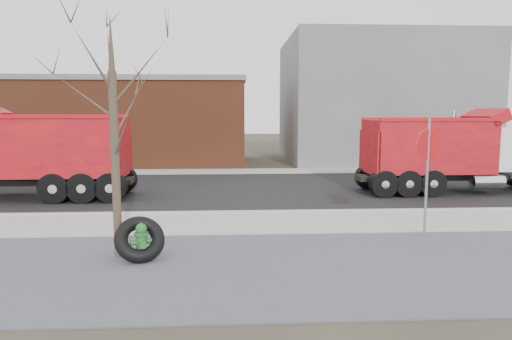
{
  "coord_description": "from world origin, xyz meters",
  "views": [
    {
      "loc": [
        -0.71,
        -12.42,
        3.12
      ],
      "look_at": [
        0.03,
        1.47,
        1.4
      ],
      "focal_mm": 32.0,
      "sensor_mm": 36.0,
      "label": 1
    }
  ],
  "objects": [
    {
      "name": "dump_truck_red_b",
      "position": [
        -8.1,
        4.51,
        1.74
      ],
      "size": [
        8.09,
        2.48,
        3.42
      ],
      "rotation": [
        0.0,
        0.0,
        3.16
      ],
      "color": "black",
      "rests_on": "ground"
    },
    {
      "name": "curb",
      "position": [
        0.0,
        1.55,
        0.06
      ],
      "size": [
        60.0,
        0.15,
        0.11
      ],
      "primitive_type": "cube",
      "color": "#9E9B93",
      "rests_on": "ground"
    },
    {
      "name": "sidewalk",
      "position": [
        0.0,
        0.25,
        0.03
      ],
      "size": [
        60.0,
        2.5,
        0.06
      ],
      "primitive_type": "cube",
      "color": "#9E9B93",
      "rests_on": "ground"
    },
    {
      "name": "fire_hydrant",
      "position": [
        -2.63,
        -2.92,
        0.38
      ],
      "size": [
        0.47,
        0.46,
        0.83
      ],
      "rotation": [
        0.0,
        0.0,
        0.37
      ],
      "color": "#2D772D",
      "rests_on": "ground"
    },
    {
      "name": "truck_tire",
      "position": [
        -2.68,
        -2.88,
        0.47
      ],
      "size": [
        1.29,
        1.18,
        1.01
      ],
      "color": "black",
      "rests_on": "ground"
    },
    {
      "name": "stop_sign",
      "position": [
        4.14,
        -1.41,
        2.04
      ],
      "size": [
        0.76,
        0.37,
        3.02
      ],
      "rotation": [
        0.0,
        0.0,
        0.04
      ],
      "color": "gray",
      "rests_on": "ground"
    },
    {
      "name": "gravel_verge",
      "position": [
        0.0,
        -3.5,
        0.01
      ],
      "size": [
        60.0,
        5.0,
        0.03
      ],
      "primitive_type": "cube",
      "color": "slate",
      "rests_on": "ground"
    },
    {
      "name": "road",
      "position": [
        0.0,
        6.3,
        0.01
      ],
      "size": [
        60.0,
        9.4,
        0.02
      ],
      "primitive_type": "cube",
      "color": "black",
      "rests_on": "ground"
    },
    {
      "name": "building_grey",
      "position": [
        9.0,
        18.0,
        4.0
      ],
      "size": [
        12.0,
        10.0,
        8.0
      ],
      "color": "gray",
      "rests_on": "ground"
    },
    {
      "name": "bare_tree",
      "position": [
        -3.2,
        -2.6,
        3.3
      ],
      "size": [
        3.2,
        3.2,
        5.2
      ],
      "color": "#382D23",
      "rests_on": "ground"
    },
    {
      "name": "ground",
      "position": [
        0.0,
        0.0,
        0.0
      ],
      "size": [
        120.0,
        120.0,
        0.0
      ],
      "primitive_type": "plane",
      "color": "#383328",
      "rests_on": "ground"
    },
    {
      "name": "dump_truck_red_a",
      "position": [
        7.94,
        5.07,
        1.67
      ],
      "size": [
        8.12,
        2.39,
        3.27
      ],
      "rotation": [
        0.0,
        0.0,
        0.02
      ],
      "color": "black",
      "rests_on": "ground"
    },
    {
      "name": "building_brick",
      "position": [
        -10.0,
        17.0,
        2.65
      ],
      "size": [
        20.2,
        8.2,
        5.3
      ],
      "color": "brown",
      "rests_on": "ground"
    },
    {
      "name": "far_sidewalk",
      "position": [
        0.0,
        12.0,
        0.03
      ],
      "size": [
        60.0,
        2.0,
        0.06
      ],
      "primitive_type": "cube",
      "color": "#9E9B93",
      "rests_on": "ground"
    }
  ]
}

